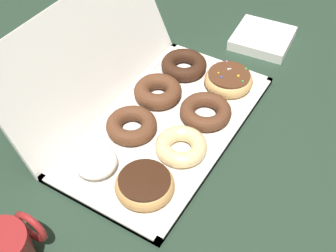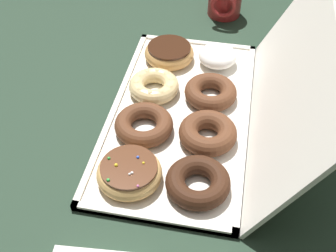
{
  "view_description": "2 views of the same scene",
  "coord_description": "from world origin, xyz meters",
  "px_view_note": "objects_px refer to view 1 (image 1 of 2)",
  "views": [
    {
      "loc": [
        -0.59,
        -0.36,
        0.71
      ],
      "look_at": [
        -0.04,
        -0.03,
        0.05
      ],
      "focal_mm": 47.83,
      "sensor_mm": 36.0,
      "label": 1
    },
    {
      "loc": [
        0.64,
        0.1,
        0.62
      ],
      "look_at": [
        0.06,
        -0.01,
        0.03
      ],
      "focal_mm": 45.92,
      "sensor_mm": 36.0,
      "label": 2
    }
  ],
  "objects_px": {
    "chocolate_frosted_donut_0": "(145,185)",
    "chocolate_cake_ring_donut_7": "(184,65)",
    "cruller_donut_1": "(181,146)",
    "chocolate_cake_ring_donut_2": "(206,111)",
    "donut_box": "(168,125)",
    "chocolate_cake_ring_donut_6": "(158,91)",
    "napkin_stack": "(263,38)",
    "powdered_filled_donut_4": "(96,162)",
    "chocolate_cake_ring_donut_5": "(132,125)",
    "sprinkle_donut_3": "(229,80)"
  },
  "relations": [
    {
      "from": "chocolate_frosted_donut_0",
      "to": "chocolate_cake_ring_donut_7",
      "type": "bearing_deg",
      "value": 18.33
    },
    {
      "from": "cruller_donut_1",
      "to": "chocolate_cake_ring_donut_2",
      "type": "xyz_separation_m",
      "value": [
        0.12,
        0.01,
        -0.0
      ]
    },
    {
      "from": "donut_box",
      "to": "chocolate_cake_ring_donut_6",
      "type": "distance_m",
      "value": 0.09
    },
    {
      "from": "cruller_donut_1",
      "to": "chocolate_cake_ring_donut_7",
      "type": "bearing_deg",
      "value": 28.5
    },
    {
      "from": "chocolate_cake_ring_donut_2",
      "to": "chocolate_cake_ring_donut_7",
      "type": "distance_m",
      "value": 0.17
    },
    {
      "from": "cruller_donut_1",
      "to": "napkin_stack",
      "type": "height_order",
      "value": "cruller_donut_1"
    },
    {
      "from": "powdered_filled_donut_4",
      "to": "chocolate_cake_ring_donut_5",
      "type": "xyz_separation_m",
      "value": [
        0.12,
        -0.0,
        -0.01
      ]
    },
    {
      "from": "sprinkle_donut_3",
      "to": "chocolate_cake_ring_donut_5",
      "type": "distance_m",
      "value": 0.27
    },
    {
      "from": "cruller_donut_1",
      "to": "chocolate_cake_ring_donut_6",
      "type": "bearing_deg",
      "value": 47.83
    },
    {
      "from": "powdered_filled_donut_4",
      "to": "napkin_stack",
      "type": "bearing_deg",
      "value": -10.49
    },
    {
      "from": "sprinkle_donut_3",
      "to": "powdered_filled_donut_4",
      "type": "height_order",
      "value": "powdered_filled_donut_4"
    },
    {
      "from": "chocolate_cake_ring_donut_7",
      "to": "napkin_stack",
      "type": "bearing_deg",
      "value": -27.04
    },
    {
      "from": "sprinkle_donut_3",
      "to": "chocolate_cake_ring_donut_6",
      "type": "relative_size",
      "value": 1.03
    },
    {
      "from": "chocolate_cake_ring_donut_2",
      "to": "powdered_filled_donut_4",
      "type": "relative_size",
      "value": 1.32
    },
    {
      "from": "chocolate_frosted_donut_0",
      "to": "chocolate_cake_ring_donut_6",
      "type": "bearing_deg",
      "value": 26.71
    },
    {
      "from": "cruller_donut_1",
      "to": "powdered_filled_donut_4",
      "type": "bearing_deg",
      "value": 136.01
    },
    {
      "from": "cruller_donut_1",
      "to": "chocolate_cake_ring_donut_2",
      "type": "distance_m",
      "value": 0.12
    },
    {
      "from": "chocolate_frosted_donut_0",
      "to": "powdered_filled_donut_4",
      "type": "relative_size",
      "value": 1.32
    },
    {
      "from": "donut_box",
      "to": "chocolate_cake_ring_donut_6",
      "type": "bearing_deg",
      "value": 45.71
    },
    {
      "from": "chocolate_frosted_donut_0",
      "to": "chocolate_cake_ring_donut_5",
      "type": "relative_size",
      "value": 1.04
    },
    {
      "from": "powdered_filled_donut_4",
      "to": "chocolate_cake_ring_donut_5",
      "type": "distance_m",
      "value": 0.12
    },
    {
      "from": "sprinkle_donut_3",
      "to": "napkin_stack",
      "type": "distance_m",
      "value": 0.22
    },
    {
      "from": "chocolate_frosted_donut_0",
      "to": "chocolate_cake_ring_donut_2",
      "type": "distance_m",
      "value": 0.24
    },
    {
      "from": "chocolate_frosted_donut_0",
      "to": "chocolate_cake_ring_donut_7",
      "type": "distance_m",
      "value": 0.38
    },
    {
      "from": "chocolate_frosted_donut_0",
      "to": "donut_box",
      "type": "bearing_deg",
      "value": 17.56
    },
    {
      "from": "chocolate_cake_ring_donut_7",
      "to": "sprinkle_donut_3",
      "type": "bearing_deg",
      "value": -88.48
    },
    {
      "from": "donut_box",
      "to": "chocolate_cake_ring_donut_7",
      "type": "relative_size",
      "value": 4.63
    },
    {
      "from": "chocolate_frosted_donut_0",
      "to": "napkin_stack",
      "type": "bearing_deg",
      "value": 0.31
    },
    {
      "from": "donut_box",
      "to": "chocolate_cake_ring_donut_2",
      "type": "distance_m",
      "value": 0.09
    },
    {
      "from": "chocolate_frosted_donut_0",
      "to": "chocolate_cake_ring_donut_5",
      "type": "distance_m",
      "value": 0.16
    },
    {
      "from": "napkin_stack",
      "to": "chocolate_cake_ring_donut_5",
      "type": "bearing_deg",
      "value": 166.92
    },
    {
      "from": "chocolate_cake_ring_donut_5",
      "to": "chocolate_cake_ring_donut_2",
      "type": "bearing_deg",
      "value": -43.77
    },
    {
      "from": "chocolate_frosted_donut_0",
      "to": "chocolate_cake_ring_donut_2",
      "type": "relative_size",
      "value": 1.0
    },
    {
      "from": "chocolate_cake_ring_donut_2",
      "to": "napkin_stack",
      "type": "xyz_separation_m",
      "value": [
        0.35,
        0.01,
        -0.01
      ]
    },
    {
      "from": "chocolate_cake_ring_donut_7",
      "to": "napkin_stack",
      "type": "xyz_separation_m",
      "value": [
        0.23,
        -0.12,
        -0.01
      ]
    },
    {
      "from": "napkin_stack",
      "to": "chocolate_cake_ring_donut_7",
      "type": "bearing_deg",
      "value": 152.96
    },
    {
      "from": "sprinkle_donut_3",
      "to": "chocolate_cake_ring_donut_6",
      "type": "bearing_deg",
      "value": 134.86
    },
    {
      "from": "powdered_filled_donut_4",
      "to": "chocolate_cake_ring_donut_6",
      "type": "bearing_deg",
      "value": 1.99
    },
    {
      "from": "donut_box",
      "to": "napkin_stack",
      "type": "xyz_separation_m",
      "value": [
        0.41,
        -0.05,
        0.01
      ]
    },
    {
      "from": "cruller_donut_1",
      "to": "chocolate_cake_ring_donut_2",
      "type": "bearing_deg",
      "value": 2.67
    },
    {
      "from": "sprinkle_donut_3",
      "to": "chocolate_cake_ring_donut_7",
      "type": "height_order",
      "value": "sprinkle_donut_3"
    },
    {
      "from": "chocolate_frosted_donut_0",
      "to": "chocolate_cake_ring_donut_6",
      "type": "distance_m",
      "value": 0.27
    },
    {
      "from": "chocolate_cake_ring_donut_6",
      "to": "chocolate_cake_ring_donut_2",
      "type": "bearing_deg",
      "value": -90.26
    },
    {
      "from": "chocolate_cake_ring_donut_6",
      "to": "chocolate_cake_ring_donut_7",
      "type": "relative_size",
      "value": 0.99
    },
    {
      "from": "chocolate_cake_ring_donut_5",
      "to": "powdered_filled_donut_4",
      "type": "bearing_deg",
      "value": 179.61
    },
    {
      "from": "chocolate_cake_ring_donut_7",
      "to": "napkin_stack",
      "type": "relative_size",
      "value": 0.76
    },
    {
      "from": "powdered_filled_donut_4",
      "to": "chocolate_cake_ring_donut_5",
      "type": "relative_size",
      "value": 0.79
    },
    {
      "from": "chocolate_frosted_donut_0",
      "to": "chocolate_cake_ring_donut_2",
      "type": "height_order",
      "value": "chocolate_frosted_donut_0"
    },
    {
      "from": "chocolate_cake_ring_donut_6",
      "to": "napkin_stack",
      "type": "xyz_separation_m",
      "value": [
        0.35,
        -0.12,
        -0.02
      ]
    },
    {
      "from": "chocolate_frosted_donut_0",
      "to": "napkin_stack",
      "type": "distance_m",
      "value": 0.59
    }
  ]
}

